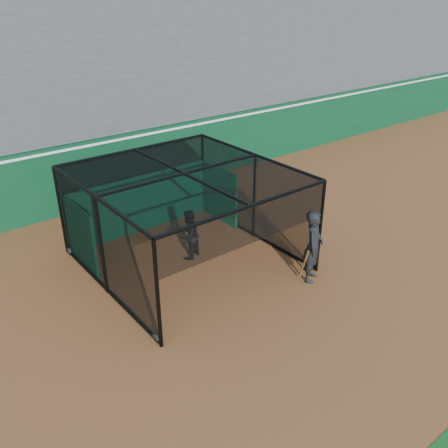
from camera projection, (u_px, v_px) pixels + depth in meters
ground at (240, 314)px, 11.78m from camera, size 120.00×120.00×0.00m
outfield_wall at (90, 172)px, 17.17m from camera, size 50.00×0.50×2.50m
grandstand at (38, 69)px, 18.40m from camera, size 50.00×7.85×8.95m
batting_cage at (186, 219)px, 13.50m from camera, size 5.28×5.57×2.76m
batter at (189, 235)px, 13.94m from camera, size 0.92×0.83×1.53m
on_deck_player at (313, 246)px, 12.77m from camera, size 0.90×0.83×2.07m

